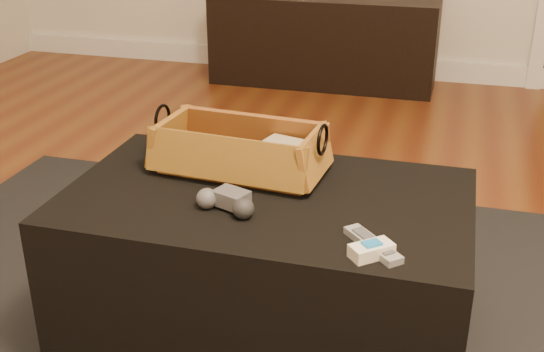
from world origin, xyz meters
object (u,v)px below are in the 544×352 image
(silver_remote, at_px, (373,244))
(tv_remote, at_px, (230,162))
(game_controller, at_px, (227,201))
(media_cabinet, at_px, (324,40))
(cream_gadget, at_px, (371,250))
(ottoman, at_px, (267,267))
(wicker_basket, at_px, (240,152))

(silver_remote, bearing_deg, tv_remote, 144.73)
(game_controller, bearing_deg, media_cabinet, 96.43)
(silver_remote, bearing_deg, cream_gadget, -86.85)
(game_controller, height_order, cream_gadget, game_controller)
(tv_remote, relative_size, cream_gadget, 2.44)
(ottoman, distance_m, silver_remote, 0.41)
(ottoman, bearing_deg, media_cabinet, 98.16)
(media_cabinet, height_order, game_controller, media_cabinet)
(game_controller, bearing_deg, silver_remote, -12.88)
(game_controller, xyz_separation_m, cream_gadget, (0.35, -0.12, -0.01))
(wicker_basket, bearing_deg, cream_gadget, -41.12)
(silver_remote, relative_size, cream_gadget, 1.50)
(wicker_basket, distance_m, game_controller, 0.24)
(ottoman, relative_size, cream_gadget, 10.19)
(media_cabinet, xyz_separation_m, ottoman, (0.35, -2.45, -0.03))
(game_controller, bearing_deg, wicker_basket, 100.99)
(tv_remote, height_order, game_controller, game_controller)
(media_cabinet, distance_m, wicker_basket, 2.35)
(wicker_basket, bearing_deg, ottoman, -48.21)
(ottoman, height_order, silver_remote, silver_remote)
(media_cabinet, xyz_separation_m, game_controller, (0.29, -2.56, 0.20))
(wicker_basket, relative_size, game_controller, 2.94)
(media_cabinet, distance_m, cream_gadget, 2.76)
(ottoman, relative_size, silver_remote, 6.81)
(tv_remote, distance_m, game_controller, 0.23)
(ottoman, xyz_separation_m, silver_remote, (0.29, -0.19, 0.22))
(game_controller, distance_m, silver_remote, 0.36)
(cream_gadget, bearing_deg, media_cabinet, 103.50)
(tv_remote, bearing_deg, media_cabinet, 94.08)
(media_cabinet, distance_m, silver_remote, 2.73)
(ottoman, relative_size, tv_remote, 4.18)
(ottoman, bearing_deg, tv_remote, 141.38)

